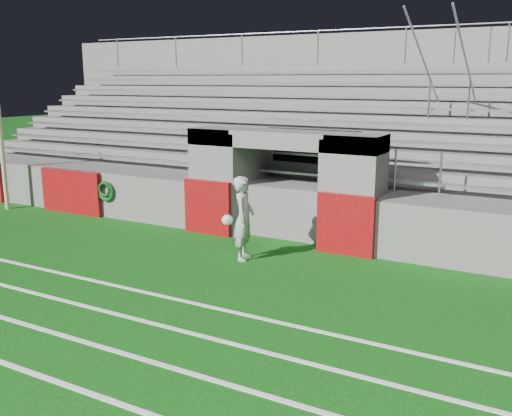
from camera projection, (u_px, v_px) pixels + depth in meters
The scene contains 5 objects.
ground at pixel (201, 281), 10.91m from camera, with size 90.00×90.00×0.00m, color #0B460C.
field_post at pixel (3, 158), 16.67m from camera, with size 0.13×0.13×3.06m, color #BDB18D.
stadium_structure at pixel (348, 156), 17.39m from camera, with size 26.00×8.48×5.42m.
goalkeeper_with_ball at pixel (243, 218), 12.06m from camera, with size 0.73×0.76×1.80m.
hose_coil at pixel (105, 191), 15.69m from camera, with size 0.58×0.14×0.58m.
Camera 1 is at (5.92, -8.54, 3.77)m, focal length 40.00 mm.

